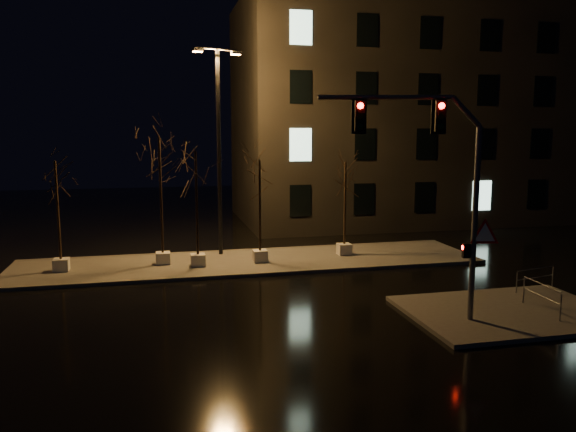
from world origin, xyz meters
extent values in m
plane|color=black|center=(0.00, 0.00, 0.00)|extent=(90.00, 90.00, 0.00)
cube|color=#4F4C46|center=(0.00, 6.00, 0.07)|extent=(22.00, 5.00, 0.15)
cube|color=#4F4C46|center=(7.50, -3.50, 0.07)|extent=(7.00, 5.00, 0.15)
cube|color=black|center=(14.00, 18.00, 7.50)|extent=(25.00, 12.00, 15.00)
cube|color=beige|center=(-8.50, 5.87, 0.43)|extent=(0.65, 0.65, 0.55)
cylinder|color=black|center=(-8.50, 5.87, 2.86)|extent=(0.11, 0.11, 4.31)
cube|color=beige|center=(-4.09, 6.21, 0.43)|extent=(0.65, 0.65, 0.55)
cylinder|color=black|center=(-4.09, 6.21, 3.35)|extent=(0.11, 0.11, 5.30)
cube|color=beige|center=(-2.52, 5.46, 0.43)|extent=(0.65, 0.65, 0.55)
cylinder|color=black|center=(-2.52, 5.46, 3.06)|extent=(0.11, 0.11, 4.72)
cube|color=beige|center=(0.41, 5.63, 0.43)|extent=(0.65, 0.65, 0.55)
cylinder|color=black|center=(0.41, 5.63, 2.83)|extent=(0.11, 0.11, 4.26)
cube|color=beige|center=(4.80, 6.21, 0.43)|extent=(0.65, 0.65, 0.55)
cylinder|color=black|center=(4.80, 6.21, 2.74)|extent=(0.11, 0.11, 4.09)
cylinder|color=slate|center=(5.67, -4.06, 3.29)|extent=(0.19, 0.19, 6.29)
cylinder|color=slate|center=(2.76, -3.44, 7.32)|extent=(4.13, 1.02, 0.15)
cube|color=black|center=(4.44, -3.79, 6.74)|extent=(0.36, 0.29, 0.94)
cube|color=black|center=(1.98, -3.27, 6.74)|extent=(0.36, 0.29, 0.94)
cube|color=black|center=(5.44, -4.01, 2.46)|extent=(0.26, 0.23, 0.47)
cone|color=red|center=(5.96, -4.17, 2.98)|extent=(1.07, 0.26, 1.09)
sphere|color=#FF0C07|center=(5.67, -4.06, 7.05)|extent=(0.19, 0.19, 0.19)
cylinder|color=black|center=(-1.23, 7.73, 5.16)|extent=(0.20, 0.20, 10.01)
cylinder|color=black|center=(-1.23, 7.73, 10.16)|extent=(2.12, 0.80, 0.10)
cube|color=orange|center=(-2.18, 7.41, 10.01)|extent=(0.56, 0.43, 0.20)
cube|color=orange|center=(-0.28, 8.05, 10.01)|extent=(0.56, 0.43, 0.20)
cylinder|color=slate|center=(9.04, -1.71, 0.55)|extent=(0.04, 0.04, 0.80)
cylinder|color=slate|center=(10.96, -1.29, 0.55)|extent=(0.04, 0.04, 0.80)
cylinder|color=slate|center=(10.00, -1.50, 1.00)|extent=(1.92, 0.45, 0.04)
cylinder|color=slate|center=(10.00, -1.50, 0.64)|extent=(1.92, 0.45, 0.04)
cylinder|color=slate|center=(8.41, -4.90, 0.61)|extent=(0.05, 0.05, 0.91)
cylinder|color=slate|center=(8.51, -2.88, 0.61)|extent=(0.05, 0.05, 0.91)
cylinder|color=slate|center=(8.46, -3.89, 1.11)|extent=(0.13, 2.02, 0.04)
cylinder|color=slate|center=(8.46, -3.89, 0.71)|extent=(0.13, 2.02, 0.04)
camera|label=1|loc=(-4.21, -19.99, 6.28)|focal=35.00mm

